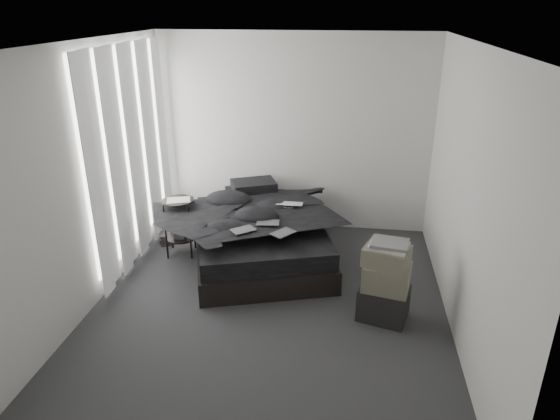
# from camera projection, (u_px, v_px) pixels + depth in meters

# --- Properties ---
(floor) EXTENTS (3.60, 4.20, 0.01)m
(floor) POSITION_uv_depth(u_px,v_px,m) (269.00, 306.00, 5.18)
(floor) COLOR #313134
(floor) RESTS_ON ground
(ceiling) EXTENTS (3.60, 4.20, 0.01)m
(ceiling) POSITION_uv_depth(u_px,v_px,m) (267.00, 43.00, 4.18)
(ceiling) COLOR white
(ceiling) RESTS_ON ground
(wall_back) EXTENTS (3.60, 0.01, 2.60)m
(wall_back) POSITION_uv_depth(u_px,v_px,m) (294.00, 134.00, 6.60)
(wall_back) COLOR silver
(wall_back) RESTS_ON ground
(wall_front) EXTENTS (3.60, 0.01, 2.60)m
(wall_front) POSITION_uv_depth(u_px,v_px,m) (206.00, 318.00, 2.76)
(wall_front) COLOR silver
(wall_front) RESTS_ON ground
(wall_left) EXTENTS (0.01, 4.20, 2.60)m
(wall_left) POSITION_uv_depth(u_px,v_px,m) (88.00, 180.00, 4.91)
(wall_left) COLOR silver
(wall_left) RESTS_ON ground
(wall_right) EXTENTS (0.01, 4.20, 2.60)m
(wall_right) POSITION_uv_depth(u_px,v_px,m) (467.00, 198.00, 4.44)
(wall_right) COLOR silver
(wall_right) RESTS_ON ground
(window_left) EXTENTS (0.02, 2.00, 2.30)m
(window_left) POSITION_uv_depth(u_px,v_px,m) (128.00, 150.00, 5.71)
(window_left) COLOR white
(window_left) RESTS_ON wall_left
(curtain_left) EXTENTS (0.06, 2.12, 2.48)m
(curtain_left) POSITION_uv_depth(u_px,v_px,m) (132.00, 156.00, 5.73)
(curtain_left) COLOR white
(curtain_left) RESTS_ON wall_left
(bed) EXTENTS (2.03, 2.35, 0.27)m
(bed) POSITION_uv_depth(u_px,v_px,m) (260.00, 248.00, 6.09)
(bed) COLOR black
(bed) RESTS_ON floor
(mattress) EXTENTS (1.96, 2.27, 0.21)m
(mattress) POSITION_uv_depth(u_px,v_px,m) (260.00, 230.00, 6.00)
(mattress) COLOR black
(mattress) RESTS_ON bed
(duvet) EXTENTS (1.91, 2.06, 0.23)m
(duvet) POSITION_uv_depth(u_px,v_px,m) (260.00, 215.00, 5.87)
(duvet) COLOR black
(duvet) RESTS_ON mattress
(pillow_lower) EXTENTS (0.69, 0.57, 0.14)m
(pillow_lower) POSITION_uv_depth(u_px,v_px,m) (249.00, 195.00, 6.63)
(pillow_lower) COLOR black
(pillow_lower) RESTS_ON mattress
(pillow_upper) EXTENTS (0.67, 0.58, 0.13)m
(pillow_upper) POSITION_uv_depth(u_px,v_px,m) (254.00, 186.00, 6.57)
(pillow_upper) COLOR black
(pillow_upper) RESTS_ON pillow_lower
(laptop) EXTENTS (0.32, 0.21, 0.03)m
(laptop) POSITION_uv_depth(u_px,v_px,m) (289.00, 200.00, 5.96)
(laptop) COLOR silver
(laptop) RESTS_ON duvet
(comic_a) EXTENTS (0.30, 0.29, 0.01)m
(comic_a) POSITION_uv_depth(u_px,v_px,m) (243.00, 224.00, 5.35)
(comic_a) COLOR black
(comic_a) RESTS_ON duvet
(comic_b) EXTENTS (0.27, 0.19, 0.01)m
(comic_b) POSITION_uv_depth(u_px,v_px,m) (268.00, 216.00, 5.52)
(comic_b) COLOR black
(comic_b) RESTS_ON duvet
(comic_c) EXTENTS (0.28, 0.30, 0.01)m
(comic_c) POSITION_uv_depth(u_px,v_px,m) (283.00, 226.00, 5.27)
(comic_c) COLOR black
(comic_c) RESTS_ON duvet
(side_stand) EXTENTS (0.43, 0.43, 0.71)m
(side_stand) POSITION_uv_depth(u_px,v_px,m) (180.00, 227.00, 6.14)
(side_stand) COLOR black
(side_stand) RESTS_ON floor
(papers) EXTENTS (0.32, 0.28, 0.01)m
(papers) POSITION_uv_depth(u_px,v_px,m) (178.00, 200.00, 5.99)
(papers) COLOR white
(papers) RESTS_ON side_stand
(floor_books) EXTENTS (0.21, 0.24, 0.14)m
(floor_books) POSITION_uv_depth(u_px,v_px,m) (166.00, 238.00, 6.50)
(floor_books) COLOR black
(floor_books) RESTS_ON floor
(box_lower) EXTENTS (0.54, 0.48, 0.34)m
(box_lower) POSITION_uv_depth(u_px,v_px,m) (383.00, 303.00, 4.92)
(box_lower) COLOR black
(box_lower) RESTS_ON floor
(box_mid) EXTENTS (0.49, 0.42, 0.26)m
(box_mid) POSITION_uv_depth(u_px,v_px,m) (387.00, 277.00, 4.80)
(box_mid) COLOR #666251
(box_mid) RESTS_ON box_lower
(box_upper) EXTENTS (0.50, 0.45, 0.18)m
(box_upper) POSITION_uv_depth(u_px,v_px,m) (387.00, 256.00, 4.73)
(box_upper) COLOR #666251
(box_upper) RESTS_ON box_mid
(art_book_white) EXTENTS (0.42, 0.37, 0.04)m
(art_book_white) POSITION_uv_depth(u_px,v_px,m) (389.00, 246.00, 4.68)
(art_book_white) COLOR silver
(art_book_white) RESTS_ON box_upper
(art_book_snake) EXTENTS (0.38, 0.33, 0.03)m
(art_book_snake) POSITION_uv_depth(u_px,v_px,m) (390.00, 243.00, 4.66)
(art_book_snake) COLOR silver
(art_book_snake) RESTS_ON art_book_white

